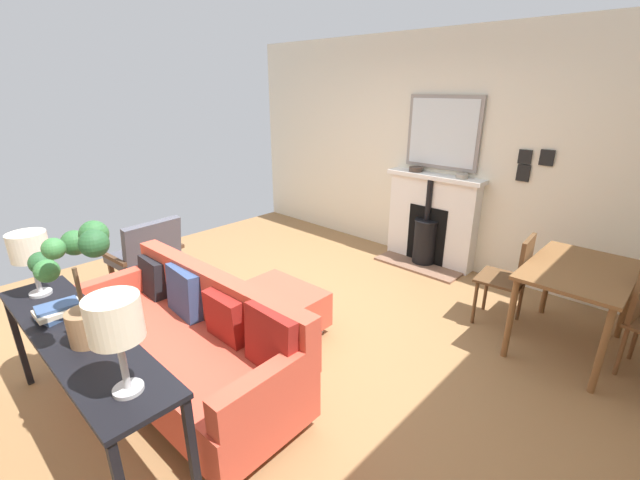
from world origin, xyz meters
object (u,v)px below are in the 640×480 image
sofa (190,343)px  ottoman (278,307)px  table_lamp_near_end (29,249)px  console_table (80,345)px  book_stack (59,310)px  dining_table (578,280)px  mantel_bowl_far (462,176)px  table_lamp_far_end (115,322)px  dining_chair_near_fireplace (513,274)px  fireplace (430,224)px  armchair_accent (147,252)px  mantel_bowl_near (416,169)px  potted_plant (79,277)px

sofa → ottoman: (-0.91, -0.08, -0.12)m
table_lamp_near_end → console_table: bearing=90.0°
book_stack → dining_table: bearing=145.2°
mantel_bowl_far → table_lamp_far_end: size_ratio=0.27×
dining_chair_near_fireplace → console_table: bearing=-23.8°
fireplace → book_stack: fireplace is taller
mantel_bowl_far → dining_chair_near_fireplace: size_ratio=0.15×
mantel_bowl_far → armchair_accent: (2.79, -2.07, -0.68)m
mantel_bowl_near → table_lamp_near_end: size_ratio=0.37×
mantel_bowl_far → potted_plant: (3.91, -0.28, -0.00)m
armchair_accent → dining_table: (-1.96, 3.53, 0.16)m
console_table → book_stack: book_stack is taller
ottoman → dining_table: size_ratio=0.71×
fireplace → mantel_bowl_far: bearing=91.1°
mantel_bowl_near → sofa: bearing=3.1°
table_lamp_far_end → dining_chair_near_fireplace: size_ratio=0.55×
ottoman → book_stack: 1.69m
mantel_bowl_near → sofa: size_ratio=0.08×
fireplace → mantel_bowl_far: 0.73m
console_table → potted_plant: (-0.04, 0.14, 0.47)m
ottoman → table_lamp_far_end: (1.59, 0.77, 0.89)m
sofa → ottoman: size_ratio=2.60×
ottoman → mantel_bowl_far: bearing=168.2°
mantel_bowl_far → table_lamp_near_end: (3.95, -1.12, -0.06)m
armchair_accent → dining_table: bearing=119.0°
console_table → dining_chair_near_fireplace: 3.41m
table_lamp_near_end → dining_table: bearing=140.4°
mantel_bowl_near → dining_chair_near_fireplace: mantel_bowl_near is taller
mantel_bowl_far → book_stack: 4.02m
ottoman → dining_chair_near_fireplace: bearing=136.6°
table_lamp_far_end → potted_plant: 0.56m
sofa → fireplace: bearing=178.5°
mantel_bowl_far → table_lamp_near_end: 4.10m
table_lamp_near_end → book_stack: 0.51m
table_lamp_far_end → potted_plant: potted_plant is taller
sofa → table_lamp_near_end: table_lamp_near_end is taller
sofa → dining_chair_near_fireplace: bearing=150.7°
fireplace → sofa: size_ratio=0.60×
book_stack → table_lamp_far_end: bearing=90.0°
mantel_bowl_near → dining_table: 2.28m
console_table → dining_table: bearing=148.9°
fireplace → book_stack: bearing=-5.4°
ottoman → console_table: 1.65m
potted_plant → mantel_bowl_near: bearing=-175.4°
table_lamp_near_end → dining_chair_near_fireplace: size_ratio=0.50×
ottoman → dining_table: 2.51m
sofa → book_stack: 0.86m
mantel_bowl_far → table_lamp_far_end: table_lamp_far_end is taller
table_lamp_far_end → sofa: bearing=-134.1°
mantel_bowl_far → console_table: size_ratio=0.07×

